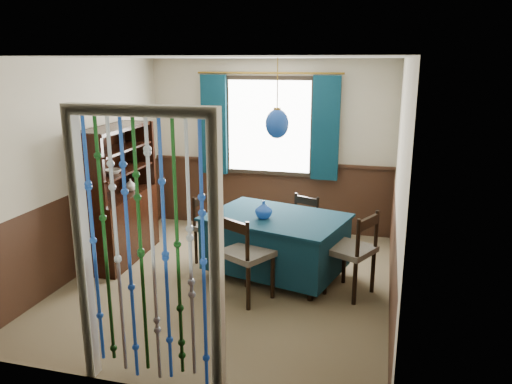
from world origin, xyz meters
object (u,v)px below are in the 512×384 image
(vase_table, at_px, (264,210))
(vase_sideboard, at_px, (130,184))
(bowl_shelf, at_px, (113,171))
(pendant_lamp, at_px, (277,124))
(chair_near, at_px, (245,255))
(sideboard, at_px, (120,214))
(chair_left, at_px, (212,226))
(chair_right, at_px, (353,251))
(dining_table, at_px, (276,241))
(chair_far, at_px, (300,226))

(vase_table, bearing_deg, vase_sideboard, 169.06)
(bowl_shelf, bearing_deg, pendant_lamp, 4.34)
(chair_near, bearing_deg, sideboard, -171.44)
(chair_left, bearing_deg, chair_near, 48.73)
(chair_right, bearing_deg, chair_near, 136.96)
(dining_table, bearing_deg, bowl_shelf, -161.03)
(chair_far, xyz_separation_m, chair_right, (0.72, -0.85, 0.06))
(dining_table, distance_m, vase_table, 0.43)
(vase_table, bearing_deg, chair_right, -8.09)
(pendant_lamp, xyz_separation_m, vase_table, (-0.12, -0.11, -0.97))
(chair_far, relative_size, vase_sideboard, 4.75)
(chair_near, xyz_separation_m, vase_sideboard, (-1.79, 0.91, 0.43))
(bowl_shelf, bearing_deg, chair_left, 20.19)
(chair_near, distance_m, chair_far, 1.31)
(chair_near, height_order, chair_left, chair_near)
(chair_right, bearing_deg, pendant_lamp, 100.69)
(dining_table, bearing_deg, chair_left, 178.51)
(chair_right, height_order, sideboard, sideboard)
(vase_table, height_order, bowl_shelf, bowl_shelf)
(dining_table, xyz_separation_m, chair_right, (0.90, -0.26, 0.07))
(sideboard, relative_size, vase_table, 9.14)
(chair_right, relative_size, vase_table, 5.05)
(bowl_shelf, bearing_deg, dining_table, 4.34)
(dining_table, relative_size, sideboard, 1.04)
(dining_table, bearing_deg, chair_near, -90.78)
(chair_near, distance_m, chair_left, 1.15)
(dining_table, relative_size, pendant_lamp, 2.04)
(sideboard, xyz_separation_m, bowl_shelf, (0.06, -0.19, 0.60))
(dining_table, xyz_separation_m, bowl_shelf, (-1.97, -0.15, 0.76))
(chair_left, height_order, pendant_lamp, pendant_lamp)
(chair_left, distance_m, pendant_lamp, 1.62)
(dining_table, distance_m, chair_far, 0.62)
(vase_table, xyz_separation_m, bowl_shelf, (-1.85, -0.04, 0.36))
(chair_right, distance_m, pendant_lamp, 1.61)
(chair_left, bearing_deg, chair_right, 85.44)
(bowl_shelf, distance_m, vase_sideboard, 0.47)
(chair_left, bearing_deg, bowl_shelf, -58.39)
(pendant_lamp, bearing_deg, chair_left, 163.89)
(chair_right, bearing_deg, vase_table, 108.44)
(vase_table, bearing_deg, bowl_shelf, -178.78)
(vase_sideboard, bearing_deg, chair_far, 9.19)
(sideboard, distance_m, bowl_shelf, 0.63)
(chair_right, xyz_separation_m, vase_sideboard, (-2.87, 0.50, 0.44))
(chair_near, bearing_deg, vase_table, 112.82)
(dining_table, relative_size, bowl_shelf, 7.87)
(sideboard, relative_size, bowl_shelf, 7.60)
(chair_near, bearing_deg, chair_left, 156.55)
(chair_far, height_order, vase_table, vase_table)
(dining_table, bearing_deg, vase_sideboard, -172.53)
(sideboard, bearing_deg, chair_far, 11.66)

